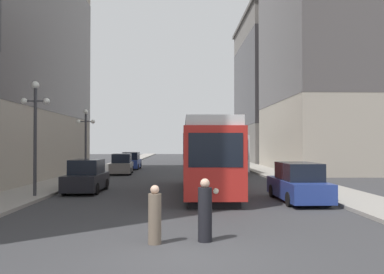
{
  "coord_description": "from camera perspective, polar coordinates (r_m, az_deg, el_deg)",
  "views": [
    {
      "loc": [
        -0.13,
        -9.72,
        2.69
      ],
      "look_at": [
        0.41,
        8.47,
        3.0
      ],
      "focal_mm": 37.99,
      "sensor_mm": 36.0,
      "label": 1
    }
  ],
  "objects": [
    {
      "name": "ground_plane",
      "position": [
        10.09,
        -0.93,
        -16.44
      ],
      "size": [
        200.0,
        200.0,
        0.0
      ],
      "primitive_type": "plane",
      "color": "#38383A"
    },
    {
      "name": "sidewalk_left",
      "position": [
        50.43,
        -10.87,
        -3.95
      ],
      "size": [
        2.97,
        120.0,
        0.15
      ],
      "primitive_type": "cube",
      "color": "gray",
      "rests_on": "ground"
    },
    {
      "name": "sidewalk_right",
      "position": [
        50.48,
        7.79,
        -3.96
      ],
      "size": [
        2.97,
        120.0,
        0.15
      ],
      "primitive_type": "cube",
      "color": "gray",
      "rests_on": "ground"
    },
    {
      "name": "streetcar",
      "position": [
        22.46,
        2.1,
        -2.5
      ],
      "size": [
        2.72,
        12.38,
        3.89
      ],
      "rotation": [
        0.0,
        0.0,
        -0.01
      ],
      "color": "black",
      "rests_on": "ground"
    },
    {
      "name": "transit_bus",
      "position": [
        39.98,
        4.69,
        -2.06
      ],
      "size": [
        2.8,
        12.03,
        3.45
      ],
      "rotation": [
        0.0,
        0.0,
        0.02
      ],
      "color": "black",
      "rests_on": "ground"
    },
    {
      "name": "parked_car_left_near",
      "position": [
        23.6,
        -14.59,
        -5.45
      ],
      "size": [
        1.92,
        4.28,
        1.82
      ],
      "rotation": [
        0.0,
        0.0,
        -0.01
      ],
      "color": "black",
      "rests_on": "ground"
    },
    {
      "name": "parked_car_left_mid",
      "position": [
        44.01,
        -8.55,
        -3.39
      ],
      "size": [
        1.92,
        4.33,
        1.82
      ],
      "rotation": [
        0.0,
        0.0,
        -0.01
      ],
      "color": "black",
      "rests_on": "ground"
    },
    {
      "name": "parked_car_right_far",
      "position": [
        19.67,
        14.67,
        -6.34
      ],
      "size": [
        1.94,
        4.97,
        1.82
      ],
      "rotation": [
        0.0,
        0.0,
        3.15
      ],
      "color": "black",
      "rests_on": "ground"
    },
    {
      "name": "parked_car_left_far",
      "position": [
        37.16,
        -9.83,
        -3.83
      ],
      "size": [
        2.09,
        4.91,
        1.82
      ],
      "rotation": [
        0.0,
        0.0,
        0.06
      ],
      "color": "black",
      "rests_on": "ground"
    },
    {
      "name": "pedestrian_crossing_near",
      "position": [
        11.39,
        1.84,
        -10.49
      ],
      "size": [
        0.39,
        0.39,
        1.74
      ],
      "rotation": [
        0.0,
        0.0,
        0.86
      ],
      "color": "black",
      "rests_on": "ground"
    },
    {
      "name": "pedestrian_crossing_far",
      "position": [
        11.16,
        -5.25,
        -11.06
      ],
      "size": [
        0.35,
        0.35,
        1.58
      ],
      "rotation": [
        0.0,
        0.0,
        1.42
      ],
      "color": "#6B5B4C",
      "rests_on": "ground"
    },
    {
      "name": "lamp_post_left_near",
      "position": [
        21.47,
        -21.15,
        2.16
      ],
      "size": [
        1.41,
        0.36,
        5.64
      ],
      "color": "#333338",
      "rests_on": "sidewalk_left"
    },
    {
      "name": "lamp_post_left_far",
      "position": [
        31.74,
        -14.7,
        0.62
      ],
      "size": [
        1.41,
        0.36,
        5.17
      ],
      "color": "#333338",
      "rests_on": "sidewalk_left"
    },
    {
      "name": "building_right_corner",
      "position": [
        65.01,
        11.92,
        6.74
      ],
      "size": [
        11.4,
        20.97,
        22.19
      ],
      "color": "slate",
      "rests_on": "ground"
    },
    {
      "name": "building_right_midblock",
      "position": [
        45.21,
        18.52,
        14.09
      ],
      "size": [
        11.32,
        18.4,
        27.97
      ],
      "color": "#A89E8E",
      "rests_on": "ground"
    }
  ]
}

